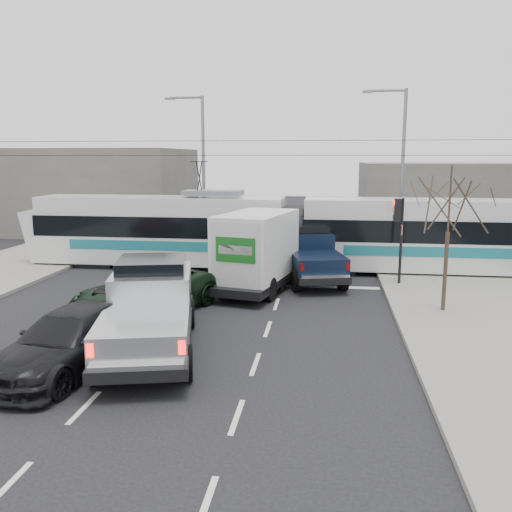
# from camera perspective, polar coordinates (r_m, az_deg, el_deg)

# --- Properties ---
(ground) EXTENTS (120.00, 120.00, 0.00)m
(ground) POSITION_cam_1_polar(r_m,az_deg,el_deg) (17.73, -4.27, -7.46)
(ground) COLOR black
(ground) RESTS_ON ground
(sidewalk_right) EXTENTS (6.00, 60.00, 0.15)m
(sidewalk_right) POSITION_cam_1_polar(r_m,az_deg,el_deg) (18.21, 24.96, -7.70)
(sidewalk_right) COLOR gray
(sidewalk_right) RESTS_ON ground
(rails) EXTENTS (60.00, 1.60, 0.03)m
(rails) POSITION_cam_1_polar(r_m,az_deg,el_deg) (27.29, -0.01, -1.06)
(rails) COLOR #33302D
(rails) RESTS_ON ground
(building_left) EXTENTS (14.00, 10.00, 6.00)m
(building_left) POSITION_cam_1_polar(r_m,az_deg,el_deg) (42.37, -17.01, 6.66)
(building_left) COLOR slate
(building_left) RESTS_ON ground
(building_right) EXTENTS (12.00, 10.00, 5.00)m
(building_right) POSITION_cam_1_polar(r_m,az_deg,el_deg) (41.50, 19.41, 5.76)
(building_right) COLOR slate
(building_right) RESTS_ON ground
(bare_tree) EXTENTS (2.40, 2.40, 5.00)m
(bare_tree) POSITION_cam_1_polar(r_m,az_deg,el_deg) (19.52, 19.69, 4.99)
(bare_tree) COLOR #47382B
(bare_tree) RESTS_ON ground
(traffic_signal) EXTENTS (0.44, 0.44, 3.60)m
(traffic_signal) POSITION_cam_1_polar(r_m,az_deg,el_deg) (23.36, 14.80, 3.44)
(traffic_signal) COLOR black
(traffic_signal) RESTS_ON ground
(street_lamp_near) EXTENTS (2.38, 0.25, 9.00)m
(street_lamp_near) POSITION_cam_1_polar(r_m,az_deg,el_deg) (30.75, 14.84, 9.47)
(street_lamp_near) COLOR slate
(street_lamp_near) RESTS_ON ground
(street_lamp_far) EXTENTS (2.38, 0.25, 9.00)m
(street_lamp_far) POSITION_cam_1_polar(r_m,az_deg,el_deg) (33.41, -5.87, 9.80)
(street_lamp_far) COLOR slate
(street_lamp_far) RESTS_ON ground
(catenary) EXTENTS (60.00, 0.20, 7.00)m
(catenary) POSITION_cam_1_polar(r_m,az_deg,el_deg) (26.79, -0.01, 7.08)
(catenary) COLOR black
(catenary) RESTS_ON ground
(tram) EXTENTS (25.48, 2.71, 5.20)m
(tram) POSITION_cam_1_polar(r_m,az_deg,el_deg) (26.21, 3.91, 2.52)
(tram) COLOR silver
(tram) RESTS_ON ground
(silver_pickup) EXTENTS (3.76, 7.06, 2.44)m
(silver_pickup) POSITION_cam_1_polar(r_m,az_deg,el_deg) (15.87, -11.05, -5.20)
(silver_pickup) COLOR black
(silver_pickup) RESTS_ON ground
(box_truck) EXTENTS (3.63, 6.80, 3.23)m
(box_truck) POSITION_cam_1_polar(r_m,az_deg,el_deg) (22.31, 0.58, 0.51)
(box_truck) COLOR black
(box_truck) RESTS_ON ground
(navy_pickup) EXTENTS (3.36, 6.02, 2.40)m
(navy_pickup) POSITION_cam_1_polar(r_m,az_deg,el_deg) (24.26, 5.65, 0.27)
(navy_pickup) COLOR black
(navy_pickup) RESTS_ON ground
(green_car) EXTENTS (4.80, 6.28, 1.59)m
(green_car) POSITION_cam_1_polar(r_m,az_deg,el_deg) (19.30, -11.61, -3.71)
(green_car) COLOR black
(green_car) RESTS_ON ground
(dark_car) EXTENTS (3.07, 5.57, 1.53)m
(dark_car) POSITION_cam_1_polar(r_m,az_deg,el_deg) (14.92, -18.94, -8.39)
(dark_car) COLOR black
(dark_car) RESTS_ON ground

